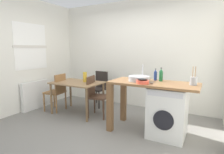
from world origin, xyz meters
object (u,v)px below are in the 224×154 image
Objects in this scene: chair_spare_by_wall at (99,86)px; mixing_bowl at (143,82)px; chair_person_seat at (57,90)px; bottle_tall_green at (155,75)px; dining_table at (77,86)px; vase at (85,77)px; washing_machine at (168,112)px; utensil_crock at (193,81)px; bottle_squat_brown at (161,75)px; chair_opposite at (96,94)px.

mixing_bowl reaches higher than chair_spare_by_wall.
chair_person_seat is 4.17× the size of bottle_tall_green.
bottle_tall_green is (1.69, -0.73, 0.51)m from chair_spare_by_wall.
chair_person_seat is at bearing 172.81° from mixing_bowl.
dining_table is 1.76m from mixing_bowl.
vase reaches higher than chair_spare_by_wall.
utensil_crock is (0.37, 0.05, 0.56)m from washing_machine.
bottle_squat_brown reaches higher than washing_machine.
chair_person_seat is at bearing -170.45° from dining_table.
bottle_squat_brown is at bearing 166.66° from utensil_crock.
vase reaches higher than washing_machine.
bottle_tall_green is 0.89× the size of bottle_squat_brown.
bottle_tall_green is (1.32, 0.01, 0.51)m from chair_opposite.
bottle_squat_brown is at bearing 161.70° from chair_spare_by_wall.
chair_spare_by_wall is at bearing 82.18° from dining_table.
bottle_squat_brown reaches higher than chair_opposite.
bottle_tall_green is at bearing 161.47° from chair_spare_by_wall.
chair_spare_by_wall is 3.00× the size of utensil_crock.
mixing_bowl is at bearing -17.07° from vase.
chair_opposite is 0.83m from chair_spare_by_wall.
bottle_tall_green reaches higher than chair_spare_by_wall.
chair_person_seat is 1.00× the size of chair_spare_by_wall.
chair_spare_by_wall is 3.72× the size of bottle_squat_brown.
mixing_bowl is at bearing -152.98° from washing_machine.
bottle_tall_green reaches higher than mixing_bowl.
chair_person_seat is 3.03m from utensil_crock.
mixing_bowl is (1.59, -1.15, 0.45)m from chair_spare_by_wall.
chair_opposite is at bearing 178.75° from bottle_squat_brown.
vase is (-1.54, 0.47, -0.10)m from mixing_bowl.
chair_opposite is 1.52m from bottle_squat_brown.
chair_spare_by_wall is 4.17× the size of bottle_tall_green.
chair_spare_by_wall is at bearing -43.28° from chair_person_seat.
chair_person_seat is 2.51m from bottle_squat_brown.
utensil_crock is at bearing 8.10° from washing_machine.
bottle_tall_green is at bearing 79.66° from chair_opposite.
mixing_bowl reaches higher than dining_table.
chair_person_seat is 1.03m from chair_opposite.
chair_person_seat is 1.08m from chair_spare_by_wall.
chair_opposite is at bearing -179.64° from bottle_tall_green.
dining_table is at bearing -86.74° from chair_person_seat.
utensil_crock is at bearing 74.65° from chair_opposite.
chair_opposite reaches higher than washing_machine.
chair_opposite is at bearing 172.45° from washing_machine.
vase is at bearing 178.06° from bottle_tall_green.
bottle_squat_brown is 0.44m from mixing_bowl.
mixing_bowl is (1.22, -0.41, 0.45)m from chair_opposite.
mixing_bowl reaches higher than vase.
dining_table is at bearing 175.15° from washing_machine.
utensil_crock is at bearing 18.31° from mixing_bowl.
utensil_crock reaches higher than bottle_squat_brown.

